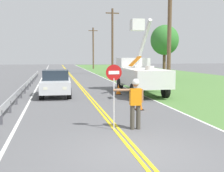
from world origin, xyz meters
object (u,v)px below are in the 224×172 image
at_px(stop_sign_paddle, 114,82).
at_px(traffic_cone_mid, 134,95).
at_px(utility_pole_mid, 112,41).
at_px(traffic_cone_lead, 139,103).
at_px(flagger_worker, 135,101).
at_px(utility_bucket_truck, 139,73).
at_px(utility_pole_far, 93,47).
at_px(roadside_tree_verge, 165,40).
at_px(utility_pole_near, 169,28).
at_px(oncoming_sedan_nearest, 56,83).
at_px(traffic_cone_tail, 118,89).

bearing_deg(stop_sign_paddle, traffic_cone_mid, 67.84).
xyz_separation_m(utility_pole_mid, traffic_cone_lead, (-3.71, -24.51, -4.27)).
xyz_separation_m(flagger_worker, utility_bucket_truck, (3.09, 9.64, 0.36)).
height_order(utility_bucket_truck, utility_pole_far, utility_pole_far).
xyz_separation_m(utility_pole_far, roadside_tree_verge, (3.95, -27.44, 0.02)).
height_order(stop_sign_paddle, utility_pole_far, utility_pole_far).
xyz_separation_m(utility_pole_near, utility_pole_far, (-0.20, 37.58, -0.30)).
distance_m(oncoming_sedan_nearest, roadside_tree_verge, 15.77).
xyz_separation_m(utility_pole_far, traffic_cone_lead, (-3.66, -43.23, -3.91)).
bearing_deg(traffic_cone_tail, flagger_worker, -99.13).
xyz_separation_m(traffic_cone_mid, roadside_tree_verge, (7.15, 13.20, 3.93)).
distance_m(flagger_worker, utility_pole_near, 11.02).
height_order(utility_pole_near, traffic_cone_lead, utility_pole_near).
relative_size(utility_pole_near, traffic_cone_lead, 12.48).
distance_m(stop_sign_paddle, utility_pole_far, 47.07).
height_order(flagger_worker, traffic_cone_lead, flagger_worker).
distance_m(utility_pole_near, traffic_cone_mid, 6.22).
relative_size(utility_pole_far, traffic_cone_mid, 11.62).
height_order(traffic_cone_lead, traffic_cone_tail, same).
bearing_deg(utility_pole_mid, traffic_cone_mid, -98.42).
height_order(utility_pole_far, traffic_cone_mid, utility_pole_far).
distance_m(flagger_worker, traffic_cone_mid, 6.34).
relative_size(utility_bucket_truck, roadside_tree_verge, 1.16).
bearing_deg(oncoming_sedan_nearest, stop_sign_paddle, -77.82).
bearing_deg(oncoming_sedan_nearest, utility_pole_near, 0.19).
relative_size(stop_sign_paddle, utility_bucket_truck, 0.34).
distance_m(utility_pole_near, traffic_cone_lead, 8.04).
height_order(utility_pole_mid, traffic_cone_lead, utility_pole_mid).
bearing_deg(utility_pole_far, stop_sign_paddle, -96.90).
distance_m(flagger_worker, utility_pole_far, 47.07).
bearing_deg(utility_bucket_truck, utility_pole_near, -14.27).
xyz_separation_m(flagger_worker, traffic_cone_tail, (1.46, 9.11, -0.71)).
xyz_separation_m(utility_pole_far, traffic_cone_mid, (-3.20, -40.64, -3.91)).
bearing_deg(utility_pole_near, traffic_cone_mid, -138.06).
xyz_separation_m(utility_bucket_truck, roadside_tree_verge, (5.75, 9.63, 2.86)).
relative_size(oncoming_sedan_nearest, traffic_cone_lead, 5.94).
distance_m(traffic_cone_mid, roadside_tree_verge, 15.52).
bearing_deg(utility_pole_far, utility_bucket_truck, -92.77).
xyz_separation_m(traffic_cone_lead, traffic_cone_mid, (0.46, 2.59, 0.00)).
distance_m(stop_sign_paddle, utility_pole_near, 11.17).
height_order(utility_pole_near, utility_pole_far, utility_pole_near).
height_order(traffic_cone_lead, roadside_tree_verge, roadside_tree_verge).
relative_size(traffic_cone_lead, traffic_cone_mid, 1.00).
height_order(utility_pole_far, roadside_tree_verge, utility_pole_far).
distance_m(flagger_worker, oncoming_sedan_nearest, 9.50).
xyz_separation_m(utility_bucket_truck, oncoming_sedan_nearest, (-5.81, -0.53, -0.57)).
bearing_deg(utility_bucket_truck, oncoming_sedan_nearest, -174.74).
height_order(oncoming_sedan_nearest, traffic_cone_mid, oncoming_sedan_nearest).
bearing_deg(flagger_worker, traffic_cone_lead, 70.70).
distance_m(utility_pole_mid, traffic_cone_lead, 25.16).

